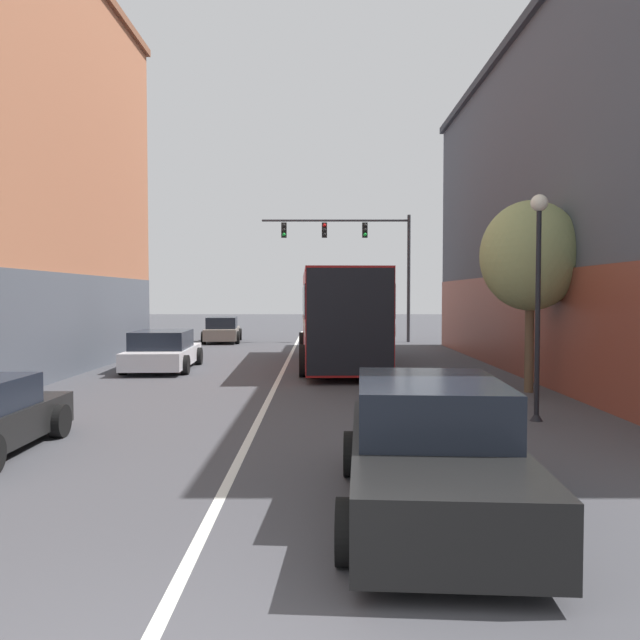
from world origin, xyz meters
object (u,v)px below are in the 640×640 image
at_px(bus, 337,313).
at_px(traffic_signal_gantry, 359,248).
at_px(parked_car_left_far, 220,330).
at_px(hatchback_foreground, 429,450).
at_px(parked_car_left_near, 161,351).
at_px(street_tree_near, 528,256).
at_px(street_lamp, 536,284).

bearing_deg(bus, traffic_signal_gantry, -9.68).
distance_m(parked_car_left_far, traffic_signal_gantry, 8.68).
height_order(bus, traffic_signal_gantry, traffic_signal_gantry).
distance_m(hatchback_foreground, parked_car_left_near, 15.39).
height_order(hatchback_foreground, parked_car_left_near, hatchback_foreground).
bearing_deg(traffic_signal_gantry, hatchback_foreground, -91.96).
bearing_deg(street_tree_near, hatchback_foreground, -114.87).
relative_size(bus, parked_car_left_far, 2.32).
bearing_deg(hatchback_foreground, parked_car_left_far, 17.71).
bearing_deg(bus, street_lamp, -161.77).
height_order(bus, parked_car_left_near, bus).
bearing_deg(hatchback_foreground, parked_car_left_near, 29.21).
bearing_deg(street_tree_near, bus, 127.12).
distance_m(bus, parked_car_left_far, 12.60).
bearing_deg(street_lamp, street_tree_near, 73.62).
relative_size(bus, hatchback_foreground, 2.21).
bearing_deg(traffic_signal_gantry, parked_car_left_far, -179.13).
xyz_separation_m(hatchback_foreground, parked_car_left_near, (-6.62, 13.89, -0.08)).
xyz_separation_m(hatchback_foreground, parked_car_left_far, (-6.56, 26.31, -0.07)).
bearing_deg(street_lamp, parked_car_left_near, 138.23).
xyz_separation_m(parked_car_left_near, traffic_signal_gantry, (7.53, 12.53, 4.45)).
bearing_deg(street_tree_near, parked_car_left_near, 155.41).
distance_m(parked_car_left_far, street_lamp, 23.25).
distance_m(bus, traffic_signal_gantry, 11.71).
xyz_separation_m(parked_car_left_far, street_lamp, (9.62, -21.07, 2.11)).
bearing_deg(parked_car_left_near, parked_car_left_far, -2.91).
xyz_separation_m(bus, street_lamp, (3.68, -10.02, 0.87)).
distance_m(parked_car_left_near, street_lamp, 13.16).
height_order(traffic_signal_gantry, street_lamp, traffic_signal_gantry).
xyz_separation_m(traffic_signal_gantry, street_tree_near, (3.25, -17.46, -1.55)).
distance_m(hatchback_foreground, street_lamp, 6.40).
bearing_deg(parked_car_left_far, street_lamp, -160.34).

